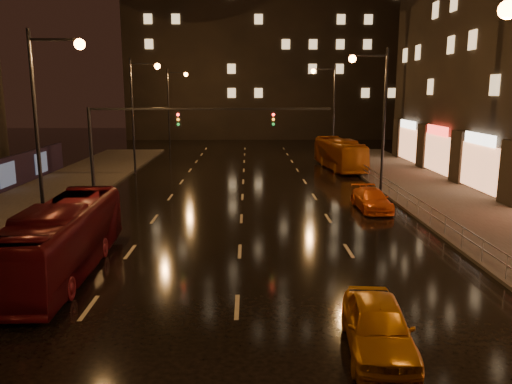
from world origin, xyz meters
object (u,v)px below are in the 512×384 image
at_px(bus_curb, 339,154).
at_px(taxi_near, 378,326).
at_px(taxi_far, 371,199).
at_px(bus_red, 62,239).

distance_m(bus_curb, taxi_near, 34.10).
xyz_separation_m(taxi_near, taxi_far, (4.00, 17.08, -0.10)).
distance_m(bus_red, taxi_far, 18.50).
xyz_separation_m(bus_red, bus_curb, (16.00, 27.44, -0.00)).
bearing_deg(taxi_near, bus_red, 155.58).
bearing_deg(bus_red, taxi_far, 34.11).
bearing_deg(taxi_far, taxi_near, -105.20).
relative_size(bus_curb, taxi_far, 2.29).
relative_size(bus_curb, taxi_near, 2.32).
height_order(bus_curb, taxi_far, bus_curb).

